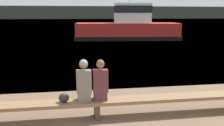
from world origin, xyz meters
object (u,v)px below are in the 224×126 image
object	(u,v)px
person_left	(84,82)
tugboat_red	(128,28)
person_right	(100,82)
shopping_bag	(64,98)
bench_main	(97,103)

from	to	relation	value
person_left	tugboat_red	distance (m)	20.24
person_left	tugboat_red	size ratio (longest dim) A/B	0.10
person_right	shopping_bag	world-z (taller)	person_right
person_left	person_right	distance (m)	0.41
shopping_bag	tugboat_red	xyz separation A→B (m)	(6.02, 19.48, 0.57)
bench_main	shopping_bag	xyz separation A→B (m)	(-0.82, -0.01, 0.19)
bench_main	person_right	bearing A→B (deg)	-0.11
bench_main	tugboat_red	xyz separation A→B (m)	(5.20, 19.47, 0.76)
person_left	bench_main	bearing A→B (deg)	0.23
person_right	shopping_bag	bearing A→B (deg)	-179.11
tugboat_red	bench_main	bearing A→B (deg)	171.67
person_right	shopping_bag	distance (m)	0.98
person_left	shopping_bag	xyz separation A→B (m)	(-0.50, -0.01, -0.37)
bench_main	shopping_bag	bearing A→B (deg)	-178.99
person_right	bench_main	bearing A→B (deg)	179.89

